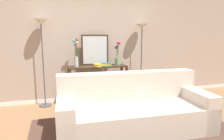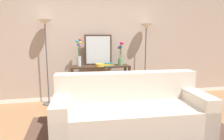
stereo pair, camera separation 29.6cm
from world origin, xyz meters
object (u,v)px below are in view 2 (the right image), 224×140
(wall_mirror, at_px, (98,50))
(vase_short_flowers, at_px, (121,54))
(book_row_under_console, at_px, (88,100))
(fruit_bowl, at_px, (100,65))
(couch, at_px, (131,111))
(vase_tall_flowers, at_px, (79,55))
(floor_lamp_left, at_px, (46,39))
(book_stack, at_px, (108,65))
(floor_lamp_right, at_px, (146,40))
(console_table, at_px, (101,77))

(wall_mirror, bearing_deg, vase_short_flowers, -13.13)
(vase_short_flowers, xyz_separation_m, book_row_under_console, (-0.77, -0.04, -1.02))
(fruit_bowl, bearing_deg, book_row_under_console, 156.47)
(couch, height_order, book_row_under_console, couch)
(wall_mirror, bearing_deg, vase_tall_flowers, -165.54)
(wall_mirror, bearing_deg, floor_lamp_left, -175.94)
(vase_short_flowers, xyz_separation_m, book_stack, (-0.31, -0.15, -0.22))
(wall_mirror, distance_m, book_row_under_console, 1.15)
(floor_lamp_left, height_order, floor_lamp_right, floor_lamp_left)
(console_table, distance_m, vase_tall_flowers, 0.69)
(vase_tall_flowers, relative_size, vase_short_flowers, 1.15)
(couch, xyz_separation_m, console_table, (-0.25, 1.46, 0.26))
(floor_lamp_right, bearing_deg, vase_short_flowers, -176.64)
(wall_mirror, bearing_deg, floor_lamp_right, -4.09)
(floor_lamp_left, xyz_separation_m, vase_short_flowers, (1.60, -0.04, -0.34))
(wall_mirror, relative_size, book_stack, 3.06)
(vase_tall_flowers, height_order, book_stack, vase_tall_flowers)
(wall_mirror, xyz_separation_m, fruit_bowl, (-0.00, -0.28, -0.31))
(couch, height_order, vase_tall_flowers, vase_tall_flowers)
(floor_lamp_left, relative_size, vase_short_flowers, 3.39)
(console_table, distance_m, book_stack, 0.35)
(vase_short_flowers, distance_m, book_row_under_console, 1.28)
(floor_lamp_right, xyz_separation_m, book_row_under_console, (-1.38, -0.08, -1.32))
(floor_lamp_right, bearing_deg, book_stack, -168.52)
(vase_tall_flowers, relative_size, book_stack, 2.75)
(floor_lamp_right, xyz_separation_m, vase_short_flowers, (-0.61, -0.04, -0.30))
(couch, xyz_separation_m, book_row_under_console, (-0.55, 1.46, -0.25))
(book_stack, relative_size, book_row_under_console, 0.49)
(fruit_bowl, bearing_deg, wall_mirror, 89.59)
(book_stack, bearing_deg, fruit_bowl, -177.18)
(vase_tall_flowers, xyz_separation_m, book_stack, (0.62, -0.15, -0.22))
(fruit_bowl, bearing_deg, floor_lamp_right, 10.08)
(floor_lamp_right, height_order, vase_tall_flowers, floor_lamp_right)
(wall_mirror, bearing_deg, fruit_bowl, -90.41)
(vase_tall_flowers, distance_m, book_row_under_console, 1.04)
(console_table, xyz_separation_m, wall_mirror, (-0.02, 0.16, 0.60))
(vase_short_flowers, bearing_deg, wall_mirror, 166.87)
(couch, distance_m, book_stack, 1.46)
(couch, relative_size, book_stack, 10.78)
(couch, distance_m, floor_lamp_right, 2.05)
(console_table, relative_size, vase_tall_flowers, 2.10)
(couch, relative_size, vase_short_flowers, 4.48)
(vase_short_flowers, relative_size, book_row_under_console, 1.18)
(floor_lamp_left, bearing_deg, couch, -47.97)
(floor_lamp_left, bearing_deg, wall_mirror, 4.06)
(floor_lamp_right, bearing_deg, book_row_under_console, -176.77)
(couch, relative_size, fruit_bowl, 11.73)
(couch, distance_m, book_row_under_console, 1.58)
(fruit_bowl, relative_size, book_stack, 0.92)
(console_table, relative_size, vase_short_flowers, 2.41)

